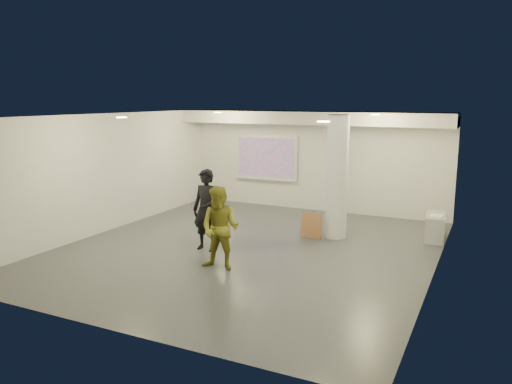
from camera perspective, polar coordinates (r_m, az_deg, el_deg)
The scene contains 19 objects.
floor at distance 11.42m, azimuth -0.88°, elevation -6.51°, with size 8.00×9.00×0.01m, color #373A3F.
ceiling at distance 10.92m, azimuth -0.92°, elevation 8.71°, with size 8.00×9.00×0.01m, color silver.
wall_back at distance 15.18m, azimuth 6.75°, elevation 3.51°, with size 8.00×0.01×3.00m, color silver.
wall_front at distance 7.42m, azimuth -16.72°, elevation -4.42°, with size 8.00×0.01×3.00m, color silver.
wall_left at distance 13.33m, azimuth -16.47°, elevation 2.15°, with size 0.01×9.00×3.00m, color silver.
wall_right at distance 9.97m, azimuth 20.12°, elevation -0.82°, with size 0.01×9.00×3.00m, color silver.
soffit_band at distance 14.56m, azimuth 6.15°, elevation 8.43°, with size 8.00×1.10×0.36m, color silver.
downlight_nw at distance 14.16m, azimuth -4.39°, elevation 9.05°, with size 0.22×0.22×0.02m, color #EFEC82.
downlight_ne at distance 12.55m, azimuth 13.49°, elevation 8.59°, with size 0.22×0.22×0.02m, color #EFEC82.
downlight_sw at distance 10.89m, azimuth -15.10°, elevation 8.24°, with size 0.22×0.22×0.02m, color #EFEC82.
downlight_se at distance 8.69m, azimuth 7.72°, elevation 7.98°, with size 0.22×0.22×0.02m, color #EFEC82.
column at distance 12.18m, azimuth 9.26°, elevation 1.69°, with size 0.52×0.52×3.00m, color silver.
projection_screen at distance 15.73m, azimuth 1.17°, elevation 3.93°, with size 2.10×0.13×1.42m.
credenza at distance 12.83m, azimuth 19.77°, elevation -3.78°, with size 0.44×1.06×0.62m, color #9C9EA1.
papers_stack at distance 12.57m, azimuth 19.91°, elevation -2.58°, with size 0.29×0.37×0.02m, color white.
cardboard_back at distance 12.29m, azimuth 6.37°, elevation -3.99°, with size 0.50×0.05×0.55m, color #93613A.
cardboard_front at distance 12.39m, azimuth 6.30°, elevation -3.78°, with size 0.54×0.05×0.59m, color #93613A.
woman at distance 11.19m, azimuth -5.68°, elevation -2.06°, with size 0.67×0.44×1.84m, color black.
man at distance 9.92m, azimuth -4.12°, elevation -4.16°, with size 0.82×0.64×1.68m, color olive.
Camera 1 is at (4.90, -9.75, 3.38)m, focal length 35.00 mm.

